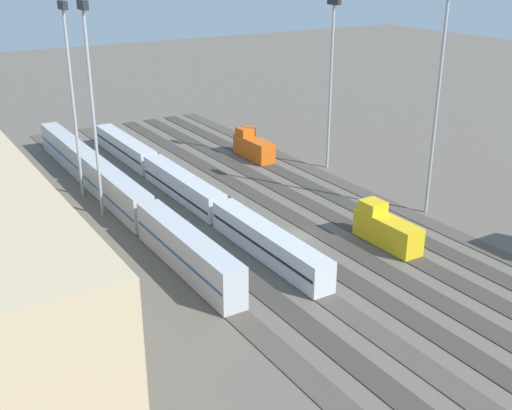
{
  "coord_description": "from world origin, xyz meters",
  "views": [
    {
      "loc": [
        -62.2,
        45.76,
        34.95
      ],
      "look_at": [
        7.26,
        2.74,
        2.5
      ],
      "focal_mm": 44.33,
      "sensor_mm": 36.0,
      "label": 1
    }
  ],
  "objects": [
    {
      "name": "light_mast_1",
      "position": [
        30.18,
        20.26,
        18.31
      ],
      "size": [
        2.8,
        0.7,
        29.0
      ],
      "color": "#9EA0A5",
      "rests_on": "ground_plane"
    },
    {
      "name": "track_bed_5",
      "position": [
        0.0,
        7.5,
        0.06
      ],
      "size": [
        140.0,
        2.8,
        0.12
      ],
      "primitive_type": "cube",
      "color": "#4C443D",
      "rests_on": "ground_plane"
    },
    {
      "name": "track_bed_4",
      "position": [
        0.0,
        2.5,
        0.06
      ],
      "size": [
        140.0,
        2.8,
        0.12
      ],
      "primitive_type": "cube",
      "color": "#3D3833",
      "rests_on": "ground_plane"
    },
    {
      "name": "train_on_track_1",
      "position": [
        32.92,
        -12.5,
        2.16
      ],
      "size": [
        10.0,
        3.0,
        5.0
      ],
      "color": "#D85914",
      "rests_on": "ground_plane"
    },
    {
      "name": "track_bed_1",
      "position": [
        0.0,
        -12.5,
        0.06
      ],
      "size": [
        140.0,
        2.8,
        0.12
      ],
      "primitive_type": "cube",
      "color": "#3D3833",
      "rests_on": "ground_plane"
    },
    {
      "name": "ground_plane",
      "position": [
        0.0,
        0.0,
        0.0
      ],
      "size": [
        400.0,
        400.0,
        0.0
      ],
      "primitive_type": "plane",
      "color": "#60594F"
    },
    {
      "name": "train_on_track_7",
      "position": [
        23.0,
        17.5,
        2.6
      ],
      "size": [
        71.4,
        3.06,
        5.0
      ],
      "color": "#B7BABF",
      "rests_on": "ground_plane"
    },
    {
      "name": "track_bed_3",
      "position": [
        0.0,
        -2.5,
        0.06
      ],
      "size": [
        140.0,
        2.8,
        0.12
      ],
      "primitive_type": "cube",
      "color": "#3D3833",
      "rests_on": "ground_plane"
    },
    {
      "name": "light_mast_3",
      "position": [
        20.94,
        20.26,
        18.63
      ],
      "size": [
        2.8,
        0.7,
        29.59
      ],
      "color": "#9EA0A5",
      "rests_on": "ground_plane"
    },
    {
      "name": "track_bed_7",
      "position": [
        0.0,
        17.5,
        0.06
      ],
      "size": [
        140.0,
        2.8,
        0.12
      ],
      "primitive_type": "cube",
      "color": "#4C443D",
      "rests_on": "ground_plane"
    },
    {
      "name": "train_on_track_5",
      "position": [
        20.94,
        7.5,
        2.01
      ],
      "size": [
        71.4,
        3.06,
        3.8
      ],
      "color": "silver",
      "rests_on": "ground_plane"
    },
    {
      "name": "light_mast_0",
      "position": [
        21.39,
        -20.77,
        18.12
      ],
      "size": [
        2.8,
        0.7,
        28.66
      ],
      "color": "#9EA0A5",
      "rests_on": "ground_plane"
    },
    {
      "name": "light_mast_2",
      "position": [
        -2.77,
        -20.17,
        19.6
      ],
      "size": [
        2.8,
        0.7,
        31.39
      ],
      "color": "#9EA0A5",
      "rests_on": "ground_plane"
    },
    {
      "name": "track_bed_6",
      "position": [
        0.0,
        12.5,
        0.06
      ],
      "size": [
        140.0,
        2.8,
        0.12
      ],
      "primitive_type": "cube",
      "color": "#3D3833",
      "rests_on": "ground_plane"
    },
    {
      "name": "train_on_track_2",
      "position": [
        -7.94,
        -7.5,
        2.16
      ],
      "size": [
        10.0,
        3.0,
        5.0
      ],
      "color": "gold",
      "rests_on": "ground_plane"
    },
    {
      "name": "track_bed_0",
      "position": [
        0.0,
        -17.5,
        0.06
      ],
      "size": [
        140.0,
        2.8,
        0.12
      ],
      "primitive_type": "cube",
      "color": "#4C443D",
      "rests_on": "ground_plane"
    },
    {
      "name": "track_bed_2",
      "position": [
        0.0,
        -7.5,
        0.06
      ],
      "size": [
        140.0,
        2.8,
        0.12
      ],
      "primitive_type": "cube",
      "color": "#3D3833",
      "rests_on": "ground_plane"
    }
  ]
}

